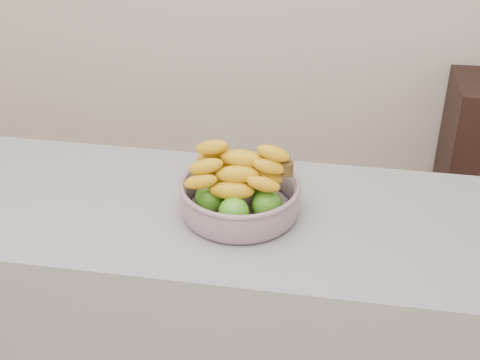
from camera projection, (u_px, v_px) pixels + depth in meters
The scene contains 2 objects.
counter at pixel (136, 325), 2.04m from camera, with size 2.00×0.60×0.90m, color gray.
fruit_bowl at pixel (240, 193), 1.73m from camera, with size 0.32×0.32×0.19m.
Camera 1 is at (0.57, -0.96, 1.88)m, focal length 50.00 mm.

